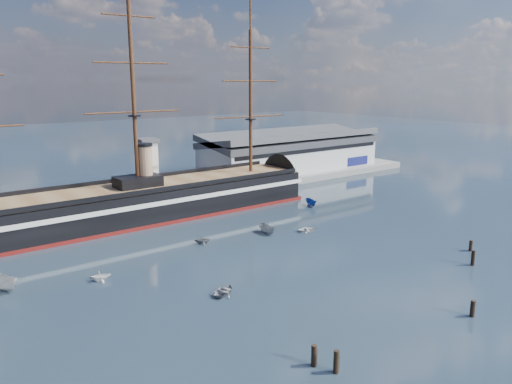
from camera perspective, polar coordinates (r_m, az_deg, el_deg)
ground at (r=103.95m, az=-5.63°, el=-5.02°), size 600.00×600.00×0.00m
quay at (r=138.99m, az=-9.97°, el=-0.59°), size 180.00×18.00×2.00m
warehouse at (r=167.57m, az=4.01°, el=4.62°), size 63.00×21.00×11.60m
quay_tower at (r=131.40m, az=-12.23°, el=2.88°), size 5.00×5.00×15.00m
warship at (r=116.01m, az=-14.89°, el=-1.44°), size 112.90×16.50×53.94m
motorboat_a at (r=87.06m, az=-26.87°, el=-10.00°), size 8.08×5.45×3.04m
motorboat_b at (r=77.08m, az=-3.64°, el=-11.51°), size 2.41×3.05×1.33m
motorboat_c at (r=105.13m, az=1.29°, el=-4.76°), size 6.06×2.49×2.38m
motorboat_d at (r=99.33m, az=-6.11°, el=-5.89°), size 4.33×5.67×1.91m
motorboat_e at (r=107.22m, az=5.97°, el=-4.47°), size 1.59×2.76×1.21m
motorboat_f at (r=128.27m, az=6.32°, el=-1.60°), size 5.89×3.49×2.22m
motorboat_g at (r=85.18m, az=-17.32°, el=-9.66°), size 3.26×5.54×1.90m
piling_near_left at (r=60.03m, az=6.60°, el=-19.15°), size 0.64×0.64×3.30m
piling_near_mid at (r=76.09m, az=23.44°, el=-12.94°), size 0.64×0.64×3.06m
piling_near_right at (r=95.46m, az=23.49°, el=-7.70°), size 0.64×0.64×3.45m
piling_far_right at (r=103.00m, az=23.29°, el=-6.21°), size 0.64×0.64×2.83m
piling_extra at (r=59.21m, az=9.11°, el=-19.73°), size 0.64×0.64×3.41m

